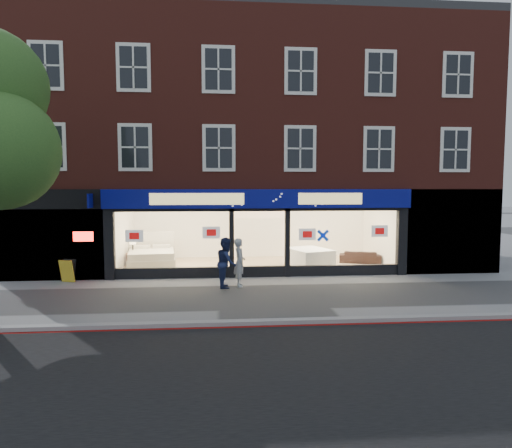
{
  "coord_description": "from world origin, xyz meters",
  "views": [
    {
      "loc": [
        -1.61,
        -13.85,
        3.38
      ],
      "look_at": [
        -0.18,
        2.5,
        2.05
      ],
      "focal_mm": 32.0,
      "sensor_mm": 36.0,
      "label": 1
    }
  ],
  "objects": [
    {
      "name": "road",
      "position": [
        0.0,
        -8.0,
        0.0
      ],
      "size": [
        60.0,
        10.0,
        0.01
      ],
      "primitive_type": "cube",
      "color": "black",
      "rests_on": "ground"
    },
    {
      "name": "bedside_table",
      "position": [
        -5.1,
        5.42,
        0.38
      ],
      "size": [
        0.47,
        0.47,
        0.55
      ],
      "primitive_type": "cube",
      "rotation": [
        0.0,
        0.0,
        -0.04
      ],
      "color": "brown",
      "rests_on": "showroom_floor"
    },
    {
      "name": "kerb_line",
      "position": [
        0.0,
        -3.1,
        0.01
      ],
      "size": [
        60.0,
        0.1,
        0.01
      ],
      "primitive_type": "cube",
      "color": "#8C0A07",
      "rests_on": "ground"
    },
    {
      "name": "mattress_stack",
      "position": [
        2.23,
        4.66,
        0.46
      ],
      "size": [
        1.97,
        2.2,
        0.72
      ],
      "rotation": [
        0.0,
        0.0,
        0.35
      ],
      "color": "white",
      "rests_on": "showroom_floor"
    },
    {
      "name": "ground",
      "position": [
        0.0,
        0.0,
        0.0
      ],
      "size": [
        120.0,
        120.0,
        0.0
      ],
      "primitive_type": "plane",
      "color": "gray",
      "rests_on": "ground"
    },
    {
      "name": "building",
      "position": [
        -0.02,
        6.93,
        6.67
      ],
      "size": [
        19.0,
        8.26,
        10.3
      ],
      "color": "maroon",
      "rests_on": "ground"
    },
    {
      "name": "pedestrian_blue",
      "position": [
        -1.29,
        1.33,
        0.85
      ],
      "size": [
        0.65,
        0.83,
        1.7
      ],
      "primitive_type": "imported",
      "rotation": [
        0.0,
        0.0,
        1.58
      ],
      "color": "#1B244C",
      "rests_on": "ground"
    },
    {
      "name": "a_board",
      "position": [
        -6.9,
        2.7,
        0.41
      ],
      "size": [
        0.61,
        0.49,
        0.81
      ],
      "primitive_type": "cube",
      "rotation": [
        0.0,
        0.0,
        -0.32
      ],
      "color": "gold",
      "rests_on": "ground"
    },
    {
      "name": "sofa",
      "position": [
        4.6,
        5.26,
        0.36
      ],
      "size": [
        1.9,
        1.19,
        0.52
      ],
      "primitive_type": "imported",
      "rotation": [
        0.0,
        0.0,
        2.84
      ],
      "color": "black",
      "rests_on": "showroom_floor"
    },
    {
      "name": "display_bed",
      "position": [
        -4.32,
        5.28,
        0.47
      ],
      "size": [
        2.2,
        2.55,
        1.32
      ],
      "rotation": [
        0.0,
        0.0,
        0.13
      ],
      "color": "beige",
      "rests_on": "showroom_floor"
    },
    {
      "name": "pedestrian_grey",
      "position": [
        -0.84,
        1.49,
        0.82
      ],
      "size": [
        0.42,
        0.62,
        1.64
      ],
      "primitive_type": "imported",
      "rotation": [
        0.0,
        0.0,
        1.62
      ],
      "color": "#ACAFB4",
      "rests_on": "ground"
    },
    {
      "name": "kerb_stone",
      "position": [
        0.0,
        -2.9,
        0.06
      ],
      "size": [
        60.0,
        0.25,
        0.12
      ],
      "primitive_type": "cube",
      "color": "gray",
      "rests_on": "ground"
    },
    {
      "name": "showroom_floor",
      "position": [
        0.0,
        5.25,
        0.05
      ],
      "size": [
        11.0,
        4.5,
        0.1
      ],
      "primitive_type": "cube",
      "color": "tan",
      "rests_on": "ground"
    }
  ]
}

